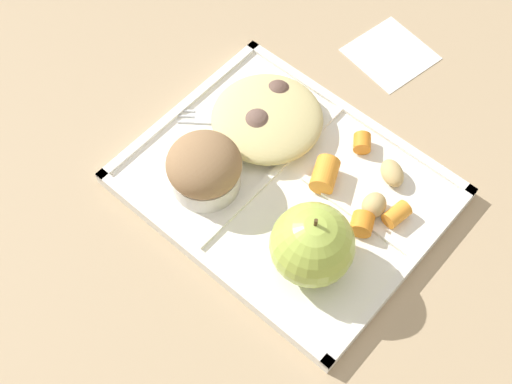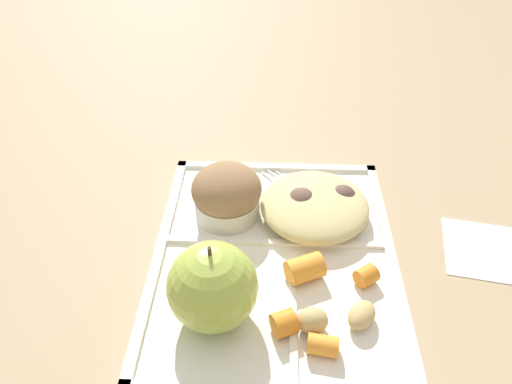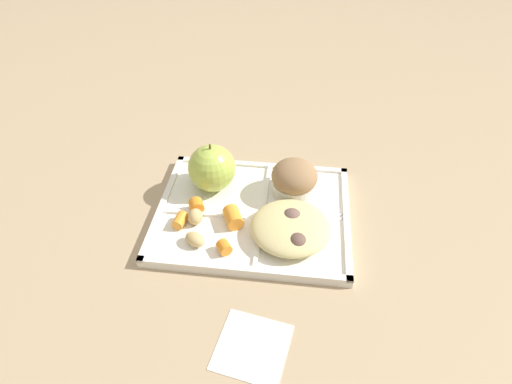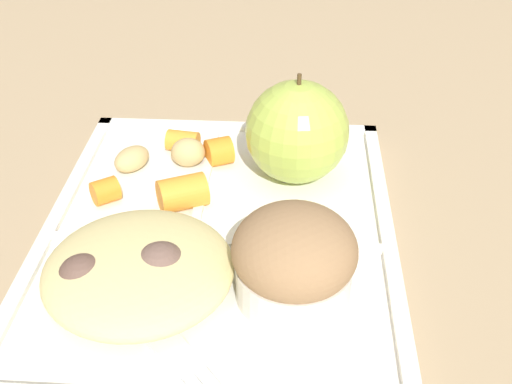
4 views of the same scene
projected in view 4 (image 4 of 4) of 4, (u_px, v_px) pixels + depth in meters
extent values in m
plane|color=tan|center=(219.00, 244.00, 0.52)|extent=(6.00, 6.00, 0.00)
cube|color=white|center=(219.00, 238.00, 0.52)|extent=(0.34, 0.27, 0.01)
cube|color=white|center=(54.00, 222.00, 0.52)|extent=(0.34, 0.01, 0.01)
cube|color=white|center=(387.00, 235.00, 0.50)|extent=(0.34, 0.01, 0.01)
cube|color=white|center=(236.00, 127.00, 0.64)|extent=(0.01, 0.27, 0.01)
cube|color=white|center=(216.00, 243.00, 0.50)|extent=(0.01, 0.25, 0.01)
cube|color=white|center=(207.00, 169.00, 0.58)|extent=(0.15, 0.01, 0.01)
sphere|color=#A8C14C|center=(297.00, 132.00, 0.55)|extent=(0.09, 0.09, 0.09)
cylinder|color=#4C381E|center=(299.00, 81.00, 0.53)|extent=(0.00, 0.00, 0.01)
cylinder|color=silver|center=(293.00, 280.00, 0.45)|extent=(0.08, 0.08, 0.03)
ellipsoid|color=#93704C|center=(295.00, 250.00, 0.43)|extent=(0.08, 0.08, 0.06)
cylinder|color=orange|center=(219.00, 151.00, 0.59)|extent=(0.03, 0.03, 0.02)
cylinder|color=orange|center=(183.00, 193.00, 0.53)|extent=(0.04, 0.05, 0.03)
cylinder|color=orange|center=(105.00, 191.00, 0.54)|extent=(0.03, 0.03, 0.02)
cylinder|color=orange|center=(183.00, 141.00, 0.61)|extent=(0.02, 0.03, 0.02)
ellipsoid|color=tan|center=(188.00, 152.00, 0.58)|extent=(0.03, 0.03, 0.03)
ellipsoid|color=tan|center=(132.00, 159.00, 0.58)|extent=(0.04, 0.04, 0.02)
ellipsoid|color=#D6C684|center=(139.00, 270.00, 0.45)|extent=(0.13, 0.13, 0.03)
sphere|color=brown|center=(84.00, 280.00, 0.44)|extent=(0.04, 0.04, 0.04)
sphere|color=brown|center=(161.00, 269.00, 0.45)|extent=(0.04, 0.04, 0.04)
cube|color=silver|center=(129.00, 297.00, 0.45)|extent=(0.07, 0.06, 0.00)
cube|color=silver|center=(176.00, 355.00, 0.41)|extent=(0.04, 0.04, 0.00)
cylinder|color=silver|center=(214.00, 379.00, 0.39)|extent=(0.02, 0.02, 0.00)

